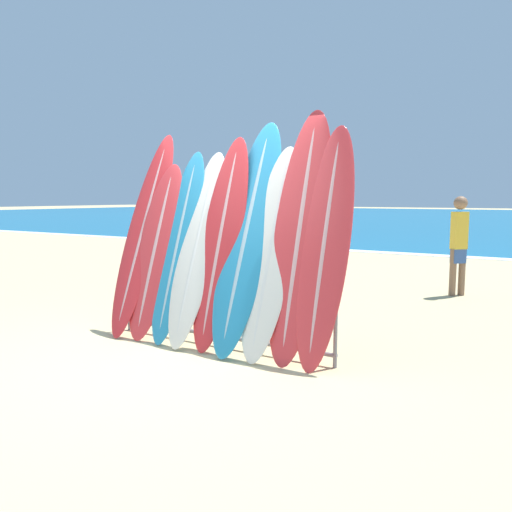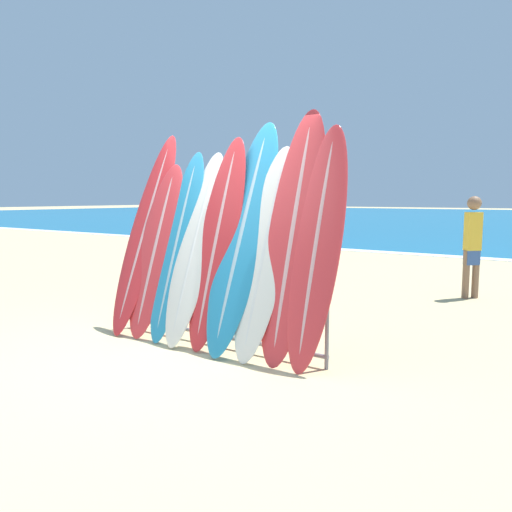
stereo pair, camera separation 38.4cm
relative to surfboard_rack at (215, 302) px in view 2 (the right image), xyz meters
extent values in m
plane|color=tan|center=(-0.22, -0.49, -0.49)|extent=(160.00, 160.00, 0.00)
cube|color=white|center=(-0.22, 10.34, -0.49)|extent=(120.00, 0.60, 0.01)
cylinder|color=slate|center=(-1.37, 0.00, -0.04)|extent=(0.04, 0.04, 0.91)
cylinder|color=slate|center=(1.37, 0.00, -0.04)|extent=(0.04, 0.04, 0.91)
cylinder|color=slate|center=(0.00, 0.00, 0.40)|extent=(2.78, 0.04, 0.04)
cylinder|color=slate|center=(0.00, 0.00, -0.37)|extent=(2.78, 0.04, 0.04)
ellipsoid|color=red|center=(-1.20, 0.11, 0.74)|extent=(0.51, 1.08, 2.46)
ellipsoid|color=#D19A9C|center=(-1.20, 0.11, 0.74)|extent=(0.09, 1.05, 2.37)
ellipsoid|color=red|center=(-0.92, 0.02, 0.54)|extent=(0.59, 0.79, 2.07)
ellipsoid|color=#D59E9F|center=(-0.92, 0.02, 0.54)|extent=(0.11, 0.77, 1.99)
ellipsoid|color=teal|center=(-0.60, 0.05, 0.61)|extent=(0.48, 0.85, 2.21)
ellipsoid|color=#98BACC|center=(-0.60, 0.05, 0.61)|extent=(0.09, 0.83, 2.12)
ellipsoid|color=silver|center=(-0.32, 0.04, 0.60)|extent=(0.51, 0.95, 2.20)
ellipsoid|color=silver|center=(-0.32, 0.04, 0.60)|extent=(0.09, 0.92, 2.11)
ellipsoid|color=red|center=(-0.01, 0.06, 0.68)|extent=(0.52, 0.86, 2.35)
ellipsoid|color=#D19A9C|center=(-0.01, 0.06, 0.68)|extent=(0.09, 0.84, 2.26)
ellipsoid|color=teal|center=(0.30, 0.11, 0.76)|extent=(0.60, 1.11, 2.51)
ellipsoid|color=#98BACC|center=(0.30, 0.11, 0.76)|extent=(0.11, 1.08, 2.42)
ellipsoid|color=silver|center=(0.63, 0.05, 0.61)|extent=(0.53, 0.88, 2.21)
ellipsoid|color=silver|center=(0.63, 0.05, 0.61)|extent=(0.10, 0.86, 2.12)
ellipsoid|color=red|center=(0.93, 0.09, 0.79)|extent=(0.59, 0.84, 2.57)
ellipsoid|color=#D59E9F|center=(0.93, 0.09, 0.79)|extent=(0.11, 0.81, 2.47)
ellipsoid|color=red|center=(1.23, 0.05, 0.70)|extent=(0.50, 0.81, 2.39)
ellipsoid|color=#D59E9F|center=(1.23, 0.05, 0.70)|extent=(0.09, 0.79, 2.29)
cylinder|color=#846047|center=(1.85, 4.50, -0.10)|extent=(0.11, 0.11, 0.79)
cylinder|color=#846047|center=(1.73, 4.38, -0.10)|extent=(0.11, 0.11, 0.79)
cube|color=#385693|center=(1.79, 4.44, 0.18)|extent=(0.26, 0.25, 0.24)
cube|color=gold|center=(1.79, 4.44, 0.61)|extent=(0.28, 0.28, 0.62)
sphere|color=#846047|center=(1.79, 4.44, 1.07)|extent=(0.22, 0.22, 0.22)
cylinder|color=#A87A5B|center=(-2.39, 7.66, -0.07)|extent=(0.12, 0.12, 0.86)
cylinder|color=#A87A5B|center=(-2.20, 7.62, -0.07)|extent=(0.12, 0.12, 0.86)
cube|color=#478466|center=(-2.29, 7.64, 0.23)|extent=(0.27, 0.19, 0.26)
cube|color=white|center=(-2.29, 7.64, 0.70)|extent=(0.29, 0.21, 0.67)
sphere|color=#A87A5B|center=(-2.29, 7.64, 1.19)|extent=(0.24, 0.24, 0.24)
camera|label=1|loc=(3.11, -4.44, 1.16)|focal=35.00mm
camera|label=2|loc=(3.43, -4.23, 1.16)|focal=35.00mm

